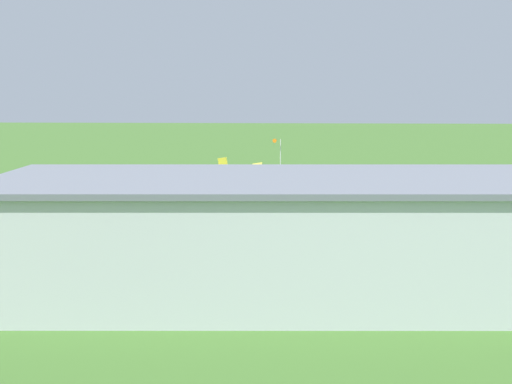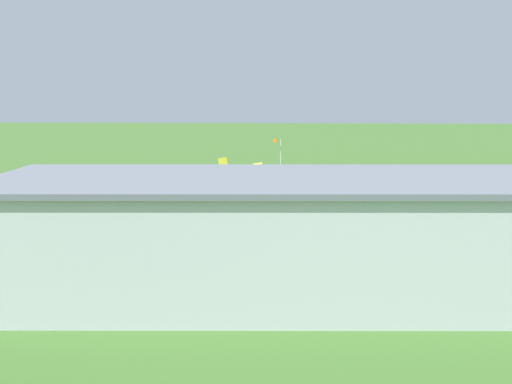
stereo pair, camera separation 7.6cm
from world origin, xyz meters
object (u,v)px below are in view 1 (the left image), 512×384
hangar (280,235)px  car_orange (54,231)px  person_watching_takeoff (145,222)px  windsock (277,144)px  person_at_fence_line (458,236)px  person_walking_on_apron (382,222)px  biplane (248,174)px  person_by_parked_cars (102,216)px  person_beside_truck (399,218)px

hangar → car_orange: bearing=-32.1°
hangar → person_watching_takeoff: (12.66, -16.29, -2.88)m
hangar → windsock: hangar is taller
person_at_fence_line → person_walking_on_apron: (5.49, -4.86, 0.03)m
hangar → biplane: 36.06m
hangar → person_walking_on_apron: size_ratio=21.71×
biplane → person_at_fence_line: biplane is taller
person_at_fence_line → person_by_parked_cars: 32.69m
biplane → person_at_fence_line: 30.06m
car_orange → person_by_parked_cars: car_orange is taller
person_beside_truck → person_watching_takeoff: bearing=7.4°
hangar → car_orange: (19.48, -12.23, -2.86)m
person_by_parked_cars → person_walking_on_apron: size_ratio=0.92×
person_at_fence_line → person_walking_on_apron: size_ratio=0.97×
person_by_parked_cars → person_beside_truck: size_ratio=0.92×
person_watching_takeoff → hangar: bearing=127.9°
windsock → car_orange: bearing=63.9°
person_walking_on_apron → hangar: bearing=62.4°
biplane → car_orange: size_ratio=1.80×
person_beside_truck → person_watching_takeoff: (23.71, 3.08, -0.02)m
hangar → person_watching_takeoff: size_ratio=22.14×
car_orange → person_by_parked_cars: bearing=-106.7°
car_orange → person_watching_takeoff: 7.93m
biplane → windsock: 14.35m
person_beside_truck → person_watching_takeoff: size_ratio=1.03×
person_at_fence_line → person_by_parked_cars: size_ratio=1.05×
hangar → person_walking_on_apron: 19.91m
car_orange → person_watching_takeoff: size_ratio=2.83×
person_at_fence_line → person_by_parked_cars: (32.07, -6.35, -0.04)m
biplane → windsock: size_ratio=1.34×
car_orange → person_watching_takeoff: person_watching_takeoff is taller
windsock → person_by_parked_cars: bearing=62.0°
person_by_parked_cars → windsock: size_ratio=0.25×
person_beside_truck → windsock: (12.26, -30.13, 4.60)m
car_orange → person_at_fence_line: 34.09m
car_orange → person_beside_truck: size_ratio=2.76×
biplane → person_walking_on_apron: 22.87m
biplane → windsock: (-3.24, -13.73, 2.66)m
person_at_fence_line → person_watching_takeoff: size_ratio=0.99×
person_beside_truck → windsock: size_ratio=0.27×
hangar → person_walking_on_apron: bearing=-117.6°
car_orange → hangar: bearing=147.9°
person_by_parked_cars → person_beside_truck: person_beside_truck is taller
windsock → person_beside_truck: bearing=112.1°
biplane → person_watching_takeoff: (8.21, 19.48, -1.97)m
person_at_fence_line → hangar: bearing=40.8°
person_at_fence_line → car_orange: bearing=0.6°
car_orange → person_at_fence_line: (-34.09, -0.37, -0.04)m
person_watching_takeoff → windsock: windsock is taller
person_at_fence_line → windsock: windsock is taller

